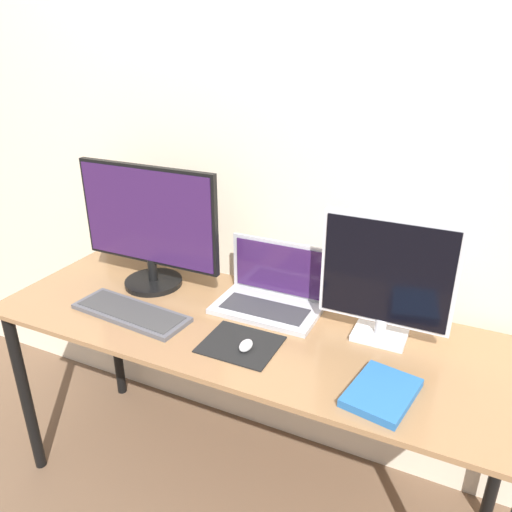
# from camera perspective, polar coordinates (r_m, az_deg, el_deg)

# --- Properties ---
(wall_back) EXTENTS (7.00, 0.05, 2.50)m
(wall_back) POSITION_cam_1_polar(r_m,az_deg,el_deg) (1.85, 4.40, 10.72)
(wall_back) COLOR beige
(wall_back) RESTS_ON ground_plane
(desk) EXTENTS (1.82, 0.63, 0.77)m
(desk) POSITION_cam_1_polar(r_m,az_deg,el_deg) (1.76, -0.82, -10.53)
(desk) COLOR olive
(desk) RESTS_ON ground_plane
(monitor_left) EXTENTS (0.58, 0.22, 0.48)m
(monitor_left) POSITION_cam_1_polar(r_m,az_deg,el_deg) (1.91, -12.17, 3.44)
(monitor_left) COLOR black
(monitor_left) RESTS_ON desk
(monitor_right) EXTENTS (0.41, 0.12, 0.41)m
(monitor_right) POSITION_cam_1_polar(r_m,az_deg,el_deg) (1.58, 14.67, -2.47)
(monitor_right) COLOR silver
(monitor_right) RESTS_ON desk
(laptop) EXTENTS (0.37, 0.23, 0.23)m
(laptop) POSITION_cam_1_polar(r_m,az_deg,el_deg) (1.79, 1.80, -4.10)
(laptop) COLOR #ADADB2
(laptop) RESTS_ON desk
(keyboard) EXTENTS (0.44, 0.19, 0.02)m
(keyboard) POSITION_cam_1_polar(r_m,az_deg,el_deg) (1.81, -14.11, -6.29)
(keyboard) COLOR #4C4C51
(keyboard) RESTS_ON desk
(mousepad) EXTENTS (0.24, 0.20, 0.00)m
(mousepad) POSITION_cam_1_polar(r_m,az_deg,el_deg) (1.61, -1.78, -10.06)
(mousepad) COLOR black
(mousepad) RESTS_ON desk
(mouse) EXTENTS (0.04, 0.06, 0.03)m
(mouse) POSITION_cam_1_polar(r_m,az_deg,el_deg) (1.57, -1.17, -10.19)
(mouse) COLOR silver
(mouse) RESTS_ON mousepad
(book) EXTENTS (0.19, 0.24, 0.02)m
(book) POSITION_cam_1_polar(r_m,az_deg,el_deg) (1.44, 14.17, -14.90)
(book) COLOR #235B9E
(book) RESTS_ON desk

